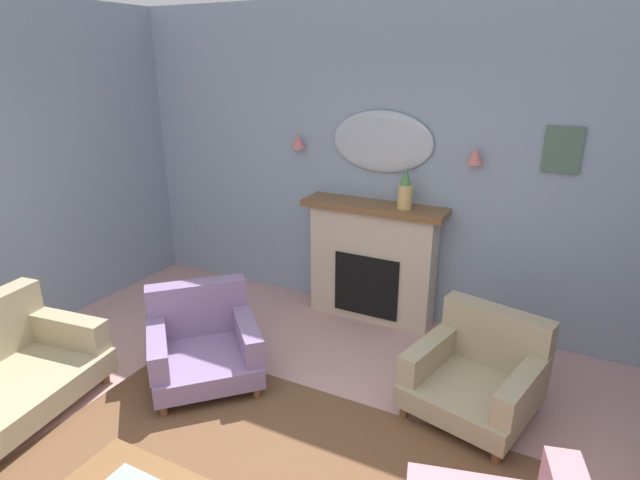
# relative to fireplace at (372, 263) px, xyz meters

# --- Properties ---
(wall_back) EXTENTS (6.93, 0.10, 2.95)m
(wall_back) POSITION_rel_fireplace_xyz_m (0.27, 0.22, 0.90)
(wall_back) COLOR #8C9EB2
(wall_back) RESTS_ON ground
(fireplace) EXTENTS (1.36, 0.36, 1.16)m
(fireplace) POSITION_rel_fireplace_xyz_m (0.00, 0.00, 0.00)
(fireplace) COLOR beige
(fireplace) RESTS_ON ground
(mantel_vase_right) EXTENTS (0.13, 0.13, 0.37)m
(mantel_vase_right) POSITION_rel_fireplace_xyz_m (0.30, -0.03, 0.75)
(mantel_vase_right) COLOR tan
(mantel_vase_right) RESTS_ON fireplace
(wall_mirror) EXTENTS (0.96, 0.06, 0.56)m
(wall_mirror) POSITION_rel_fireplace_xyz_m (-0.00, 0.14, 1.14)
(wall_mirror) COLOR #B2BCC6
(wall_sconce_left) EXTENTS (0.14, 0.14, 0.14)m
(wall_sconce_left) POSITION_rel_fireplace_xyz_m (-0.85, 0.09, 1.09)
(wall_sconce_left) COLOR #D17066
(wall_sconce_right) EXTENTS (0.14, 0.14, 0.14)m
(wall_sconce_right) POSITION_rel_fireplace_xyz_m (0.85, 0.09, 1.09)
(wall_sconce_right) COLOR #D17066
(framed_picture) EXTENTS (0.28, 0.03, 0.36)m
(framed_picture) POSITION_rel_fireplace_xyz_m (1.50, 0.15, 1.18)
(framed_picture) COLOR #4C6B56
(armchair_by_coffee_table) EXTENTS (1.15, 1.15, 0.71)m
(armchair_by_coffee_table) POSITION_rel_fireplace_xyz_m (-0.82, -1.55, -0.27)
(armchair_by_coffee_table) COLOR gray
(armchair_by_coffee_table) RESTS_ON ground
(armchair_beside_couch) EXTENTS (0.97, 0.98, 0.71)m
(armchair_beside_couch) POSITION_rel_fireplace_xyz_m (1.22, -0.97, -0.27)
(armchair_beside_couch) COLOR tan
(armchair_beside_couch) RESTS_ON ground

